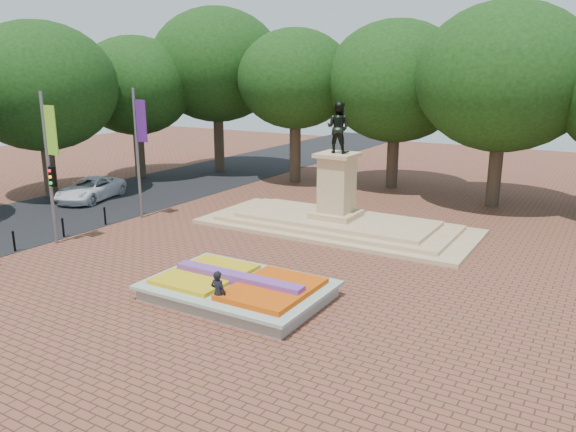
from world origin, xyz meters
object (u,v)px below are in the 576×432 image
Objects in this scene: flower_bed at (239,288)px; van at (90,189)px; pedestrian at (218,293)px; monument at (336,212)px.

flower_bed is 1.24× the size of van.
pedestrian is (17.31, -9.52, 0.08)m from van.
van is 3.25× the size of pedestrian.
van is 19.76m from pedestrian.
flower_bed is 4.04× the size of pedestrian.
flower_bed is at bearing -81.57° from pedestrian.
van is at bearing -172.92° from monument.
monument is at bearing 95.87° from flower_bed.
monument reaches higher than van.
pedestrian is at bearing -43.96° from van.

